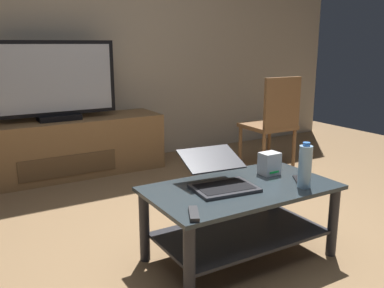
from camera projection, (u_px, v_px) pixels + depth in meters
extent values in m
plane|color=olive|center=(237.00, 263.00, 2.43)|extent=(7.68, 7.68, 0.00)
cube|color=#B2A38C|center=(91.00, 28.00, 4.21)|extent=(6.40, 0.12, 2.80)
cube|color=#2D383D|center=(241.00, 188.00, 2.39)|extent=(1.09, 0.61, 0.02)
cube|color=#2D2D33|center=(240.00, 233.00, 2.46)|extent=(0.96, 0.54, 0.02)
cylinder|color=#2D2D33|center=(189.00, 266.00, 1.98)|extent=(0.06, 0.06, 0.43)
cylinder|color=#2D2D33|center=(333.00, 222.00, 2.48)|extent=(0.06, 0.06, 0.43)
cylinder|color=#2D2D33|center=(144.00, 226.00, 2.42)|extent=(0.06, 0.06, 0.43)
cylinder|color=#2D2D33|center=(274.00, 195.00, 2.91)|extent=(0.06, 0.06, 0.43)
cube|color=olive|center=(61.00, 148.00, 3.98)|extent=(1.95, 0.51, 0.55)
cube|color=brown|center=(69.00, 166.00, 3.79)|extent=(0.88, 0.01, 0.19)
cube|color=black|center=(59.00, 117.00, 3.89)|extent=(0.38, 0.20, 0.05)
cube|color=black|center=(56.00, 78.00, 3.81)|extent=(1.10, 0.04, 0.68)
cube|color=#B2B7C1|center=(57.00, 78.00, 3.79)|extent=(1.02, 0.01, 0.61)
cube|color=brown|center=(267.00, 126.00, 4.16)|extent=(0.45, 0.45, 0.04)
cube|color=brown|center=(282.00, 104.00, 3.93)|extent=(0.42, 0.05, 0.50)
cylinder|color=brown|center=(269.00, 143.00, 4.46)|extent=(0.04, 0.04, 0.42)
cylinder|color=brown|center=(240.00, 147.00, 4.28)|extent=(0.04, 0.04, 0.42)
cylinder|color=brown|center=(294.00, 150.00, 4.14)|extent=(0.04, 0.04, 0.42)
cylinder|color=brown|center=(264.00, 155.00, 3.96)|extent=(0.04, 0.04, 0.42)
cube|color=#333338|center=(224.00, 188.00, 2.33)|extent=(0.37, 0.29, 0.02)
cube|color=black|center=(224.00, 186.00, 2.33)|extent=(0.33, 0.23, 0.00)
cube|color=#333338|center=(211.00, 159.00, 2.45)|extent=(0.37, 0.28, 0.09)
cube|color=#3F8CD8|center=(211.00, 159.00, 2.45)|extent=(0.33, 0.24, 0.08)
cube|color=silver|center=(269.00, 163.00, 2.60)|extent=(0.12, 0.09, 0.14)
cube|color=#19D84C|center=(274.00, 172.00, 2.57)|extent=(0.07, 0.00, 0.01)
cylinder|color=#99C6E5|center=(305.00, 167.00, 2.35)|extent=(0.07, 0.07, 0.24)
cylinder|color=blue|center=(306.00, 144.00, 2.32)|extent=(0.04, 0.04, 0.02)
cube|color=black|center=(300.00, 179.00, 2.50)|extent=(0.14, 0.16, 0.01)
cube|color=#2D2D30|center=(194.00, 214.00, 1.98)|extent=(0.11, 0.16, 0.02)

